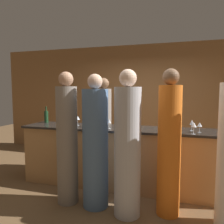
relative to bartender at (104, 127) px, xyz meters
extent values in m
plane|color=brown|center=(0.57, -0.68, -0.89)|extent=(14.00, 14.00, 0.00)
cube|color=olive|center=(0.57, 1.41, 0.51)|extent=(8.00, 0.06, 2.80)
cube|color=#B27F4C|center=(0.57, -0.68, -0.40)|extent=(3.47, 0.61, 0.98)
cube|color=black|center=(0.57, -0.68, 0.10)|extent=(3.53, 0.67, 0.03)
cylinder|color=gray|center=(0.00, 0.00, -0.06)|extent=(0.31, 0.31, 1.68)
sphere|color=brown|center=(0.00, 0.00, 0.89)|extent=(0.22, 0.22, 0.22)
cylinder|color=#4C6B93|center=(0.35, -1.41, -0.07)|extent=(0.36, 0.36, 1.65)
sphere|color=tan|center=(0.35, -1.41, 0.86)|extent=(0.20, 0.20, 0.20)
cylinder|color=orange|center=(1.34, -1.34, -0.05)|extent=(0.30, 0.30, 1.70)
sphere|color=brown|center=(1.34, -1.34, 0.91)|extent=(0.21, 0.21, 0.21)
cylinder|color=#B2B2B7|center=(0.82, -1.50, -0.06)|extent=(0.34, 0.34, 1.68)
sphere|color=beige|center=(0.82, -1.50, 0.89)|extent=(0.22, 0.22, 0.22)
cylinder|color=gray|center=(-0.08, -1.42, -0.05)|extent=(0.30, 0.30, 1.69)
sphere|color=#A37556|center=(-0.08, -1.42, 0.90)|extent=(0.21, 0.21, 0.21)
cylinder|color=#19381E|center=(-1.02, -0.49, 0.23)|extent=(0.08, 0.08, 0.23)
cylinder|color=#19381E|center=(-1.02, -0.49, 0.39)|extent=(0.03, 0.03, 0.09)
cylinder|color=silver|center=(0.70, -0.47, 0.21)|extent=(0.20, 0.20, 0.18)
cylinder|color=silver|center=(1.75, -0.78, 0.12)|extent=(0.05, 0.05, 0.00)
cylinder|color=silver|center=(1.75, -0.78, 0.17)|extent=(0.01, 0.01, 0.08)
cone|color=silver|center=(1.75, -0.78, 0.24)|extent=(0.07, 0.07, 0.06)
cylinder|color=silver|center=(-0.04, -0.77, 0.12)|extent=(0.05, 0.05, 0.00)
cylinder|color=silver|center=(-0.04, -0.77, 0.16)|extent=(0.01, 0.01, 0.08)
cone|color=silver|center=(-0.04, -0.77, 0.24)|extent=(0.08, 0.08, 0.07)
cylinder|color=silver|center=(1.65, -0.66, 0.12)|extent=(0.05, 0.05, 0.00)
cylinder|color=silver|center=(1.65, -0.66, 0.17)|extent=(0.01, 0.01, 0.09)
cone|color=silver|center=(1.65, -0.66, 0.25)|extent=(0.07, 0.07, 0.08)
cylinder|color=silver|center=(0.37, -0.84, 0.12)|extent=(0.05, 0.05, 0.00)
cylinder|color=silver|center=(0.37, -0.84, 0.17)|extent=(0.01, 0.01, 0.09)
cone|color=silver|center=(0.37, -0.84, 0.25)|extent=(0.06, 0.06, 0.07)
cylinder|color=silver|center=(1.66, -0.95, 0.12)|extent=(0.05, 0.05, 0.00)
cylinder|color=silver|center=(1.66, -0.95, 0.18)|extent=(0.01, 0.01, 0.10)
cone|color=silver|center=(1.66, -0.95, 0.26)|extent=(0.08, 0.08, 0.07)
cylinder|color=silver|center=(1.41, -0.66, 0.12)|extent=(0.05, 0.05, 0.00)
cylinder|color=silver|center=(1.41, -0.66, 0.17)|extent=(0.01, 0.01, 0.10)
cone|color=silver|center=(1.41, -0.66, 0.26)|extent=(0.08, 0.08, 0.08)
cylinder|color=silver|center=(-0.26, -0.68, 0.12)|extent=(0.05, 0.05, 0.00)
cylinder|color=silver|center=(-0.26, -0.68, 0.18)|extent=(0.01, 0.01, 0.10)
cone|color=silver|center=(-0.26, -0.68, 0.26)|extent=(0.08, 0.08, 0.07)
camera|label=1|loc=(1.41, -4.19, 0.72)|focal=35.00mm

